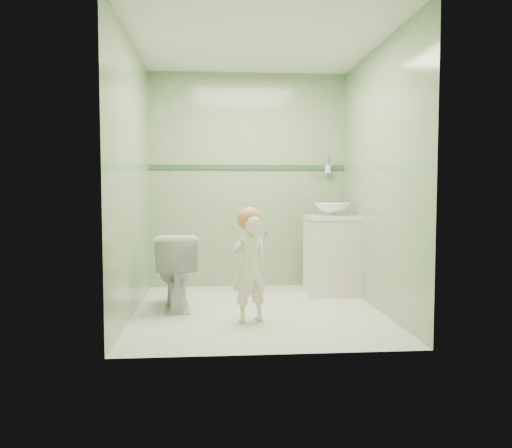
{
  "coord_description": "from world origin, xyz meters",
  "views": [
    {
      "loc": [
        -0.39,
        -4.63,
        1.09
      ],
      "look_at": [
        0.0,
        0.15,
        0.78
      ],
      "focal_mm": 36.53,
      "sensor_mm": 36.0,
      "label": 1
    }
  ],
  "objects": [
    {
      "name": "faucet",
      "position": [
        0.84,
        0.89,
        0.97
      ],
      "size": [
        0.03,
        0.13,
        0.18
      ],
      "color": "silver",
      "rests_on": "counter"
    },
    {
      "name": "counter",
      "position": [
        0.84,
        0.7,
        0.81
      ],
      "size": [
        0.54,
        0.52,
        0.04
      ],
      "primitive_type": "cube",
      "color": "white",
      "rests_on": "vanity"
    },
    {
      "name": "toilet",
      "position": [
        -0.74,
        0.17,
        0.35
      ],
      "size": [
        0.45,
        0.72,
        0.7
      ],
      "primitive_type": "imported",
      "rotation": [
        0.0,
        0.0,
        3.23
      ],
      "color": "white",
      "rests_on": "ground"
    },
    {
      "name": "trim_stripe",
      "position": [
        0.0,
        1.24,
        1.35
      ],
      "size": [
        2.2,
        0.02,
        0.05
      ],
      "primitive_type": "cube",
      "color": "#325437",
      "rests_on": "room_shell"
    },
    {
      "name": "toddler",
      "position": [
        -0.1,
        -0.38,
        0.45
      ],
      "size": [
        0.38,
        0.33,
        0.89
      ],
      "primitive_type": "imported",
      "rotation": [
        0.0,
        0.0,
        3.58
      ],
      "color": "white",
      "rests_on": "ground"
    },
    {
      "name": "cup_holder",
      "position": [
        0.89,
        1.18,
        1.33
      ],
      "size": [
        0.26,
        0.07,
        0.21
      ],
      "color": "silver",
      "rests_on": "room_shell"
    },
    {
      "name": "hair_cap",
      "position": [
        -0.1,
        -0.36,
        0.86
      ],
      "size": [
        0.2,
        0.2,
        0.2
      ],
      "primitive_type": "sphere",
      "color": "#C57C51",
      "rests_on": "toddler"
    },
    {
      "name": "basin",
      "position": [
        0.84,
        0.7,
        0.89
      ],
      "size": [
        0.37,
        0.37,
        0.13
      ],
      "primitive_type": "imported",
      "color": "white",
      "rests_on": "counter"
    },
    {
      "name": "vanity",
      "position": [
        0.84,
        0.7,
        0.4
      ],
      "size": [
        0.52,
        0.5,
        0.8
      ],
      "primitive_type": "cube",
      "color": "silver",
      "rests_on": "ground"
    },
    {
      "name": "teal_toothbrush",
      "position": [
        0.02,
        -0.46,
        0.73
      ],
      "size": [
        0.1,
        0.14,
        0.08
      ],
      "color": "#0E8172",
      "rests_on": "toddler"
    },
    {
      "name": "room_shell",
      "position": [
        0.0,
        0.0,
        1.2
      ],
      "size": [
        2.5,
        2.54,
        2.4
      ],
      "color": "gray",
      "rests_on": "ground"
    },
    {
      "name": "ground",
      "position": [
        0.0,
        0.0,
        0.0
      ],
      "size": [
        2.5,
        2.5,
        0.0
      ],
      "primitive_type": "plane",
      "color": "silver",
      "rests_on": "ground"
    }
  ]
}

